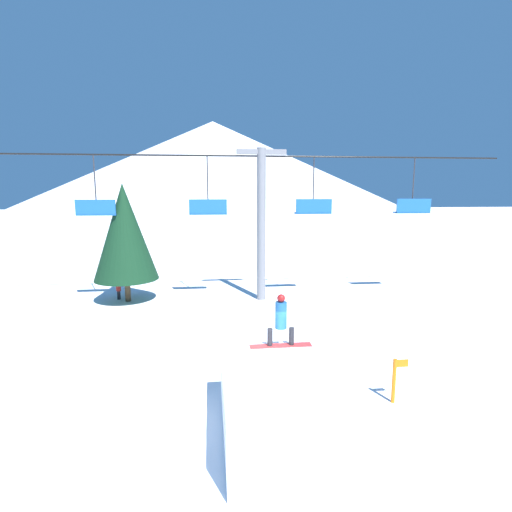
% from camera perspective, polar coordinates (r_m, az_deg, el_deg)
% --- Properties ---
extents(ground_plane, '(220.00, 220.00, 0.00)m').
position_cam_1_polar(ground_plane, '(10.49, -1.09, -22.26)').
color(ground_plane, white).
extents(mountain_ridge, '(84.78, 84.78, 19.19)m').
position_cam_1_polar(mountain_ridge, '(84.98, -6.11, 12.18)').
color(mountain_ridge, silver).
rests_on(mountain_ridge, ground_plane).
extents(snow_ramp, '(2.55, 3.66, 1.55)m').
position_cam_1_polar(snow_ramp, '(9.50, 3.54, -20.51)').
color(snow_ramp, white).
rests_on(snow_ramp, ground_plane).
extents(snowboarder, '(1.60, 0.29, 1.37)m').
position_cam_1_polar(snowboarder, '(10.28, 3.58, -9.29)').
color(snowboarder, '#B22D2D').
rests_on(snowboarder, snow_ramp).
extents(chairlift, '(24.43, 0.44, 7.50)m').
position_cam_1_polar(chairlift, '(19.68, 0.77, 6.32)').
color(chairlift, slate).
rests_on(chairlift, ground_plane).
extents(pine_tree_near, '(3.10, 3.10, 5.83)m').
position_cam_1_polar(pine_tree_near, '(20.45, -18.27, 3.27)').
color(pine_tree_near, '#4C3823').
rests_on(pine_tree_near, ground_plane).
extents(trail_marker, '(0.41, 0.10, 1.20)m').
position_cam_1_polar(trail_marker, '(11.43, 19.21, -16.27)').
color(trail_marker, orange).
rests_on(trail_marker, ground_plane).
extents(distant_skier, '(0.24, 0.24, 1.23)m').
position_cam_1_polar(distant_skier, '(21.41, -19.06, -4.14)').
color(distant_skier, black).
rests_on(distant_skier, ground_plane).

